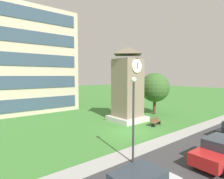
{
  "coord_description": "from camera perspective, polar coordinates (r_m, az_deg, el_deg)",
  "views": [
    {
      "loc": [
        -13.03,
        -13.34,
        5.77
      ],
      "look_at": [
        1.72,
        4.59,
        4.02
      ],
      "focal_mm": 30.03,
      "sensor_mm": 36.0,
      "label": 1
    }
  ],
  "objects": [
    {
      "name": "ground_plane",
      "position": [
        19.52,
        4.78,
        -12.89
      ],
      "size": [
        160.0,
        160.0,
        0.0
      ],
      "primitive_type": "plane",
      "color": "#3D7A33"
    },
    {
      "name": "office_building",
      "position": [
        34.69,
        -28.87,
        7.47
      ],
      "size": [
        18.55,
        11.92,
        16.0
      ],
      "color": "beige",
      "rests_on": "ground"
    },
    {
      "name": "tree_by_building",
      "position": [
        28.48,
        12.89,
        0.61
      ],
      "size": [
        4.32,
        4.32,
        6.16
      ],
      "color": "#513823",
      "rests_on": "ground"
    },
    {
      "name": "street_lamp",
      "position": [
        12.27,
        6.54,
        -6.21
      ],
      "size": [
        0.36,
        0.36,
        5.67
      ],
      "color": "#333338",
      "rests_on": "ground"
    },
    {
      "name": "park_bench",
      "position": [
        22.42,
        13.1,
        -9.49
      ],
      "size": [
        1.86,
        0.83,
        0.88
      ],
      "color": "brown",
      "rests_on": "ground"
    },
    {
      "name": "street_asphalt",
      "position": [
        15.18,
        27.98,
        -18.53
      ],
      "size": [
        120.0,
        7.2,
        0.01
      ],
      "primitive_type": "cube",
      "color": "#38383A",
      "rests_on": "ground"
    },
    {
      "name": "kerb_strip",
      "position": [
        17.19,
        13.8,
        -15.41
      ],
      "size": [
        120.0,
        1.6,
        0.01
      ],
      "primitive_type": "cube",
      "color": "#9E9E99",
      "rests_on": "ground"
    },
    {
      "name": "clock_tower",
      "position": [
        23.69,
        4.78,
        0.35
      ],
      "size": [
        4.01,
        4.01,
        9.34
      ],
      "color": "gray",
      "rests_on": "ground"
    },
    {
      "name": "parked_car_red",
      "position": [
        14.64,
        29.94,
        -15.86
      ],
      "size": [
        4.71,
        2.04,
        1.69
      ],
      "color": "red",
      "rests_on": "ground"
    }
  ]
}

